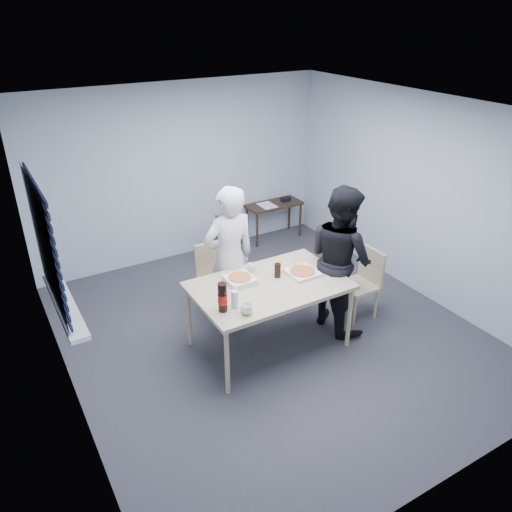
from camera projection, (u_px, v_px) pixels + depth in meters
room at (50, 254)px, 4.65m from camera, size 5.00×5.00×5.00m
dining_table at (269, 289)px, 5.43m from camera, size 1.66×1.05×0.81m
chair_far at (215, 273)px, 6.25m from camera, size 0.42×0.42×0.89m
chair_right at (364, 278)px, 6.12m from camera, size 0.42×0.42×0.89m
person_white at (230, 259)px, 5.78m from camera, size 0.65×0.42×1.77m
person_black at (340, 259)px, 5.78m from camera, size 0.47×0.86×1.77m
side_table at (274, 208)px, 8.17m from camera, size 0.92×0.41×0.61m
stool at (227, 245)px, 7.24m from camera, size 0.36×0.36×0.50m
backpack at (226, 227)px, 7.10m from camera, size 0.27×0.20×0.37m
pizza_box_a at (240, 280)px, 5.42m from camera, size 0.29×0.29×0.07m
pizza_box_b at (302, 272)px, 5.59m from camera, size 0.33×0.33×0.05m
mug_a at (247, 309)px, 4.87m from camera, size 0.17×0.17×0.10m
mug_b at (251, 268)px, 5.64m from camera, size 0.10×0.10×0.09m
cola_glass at (278, 270)px, 5.51m from camera, size 0.09×0.09×0.16m
soda_bottle at (223, 298)px, 4.87m from camera, size 0.10×0.10×0.31m
plastic_cups at (235, 299)px, 4.96m from camera, size 0.08×0.08×0.18m
rubber_band at (302, 288)px, 5.33m from camera, size 0.08×0.08×0.00m
papers at (267, 205)px, 8.04m from camera, size 0.33×0.38×0.01m
black_box at (286, 199)px, 8.21m from camera, size 0.16×0.13×0.06m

